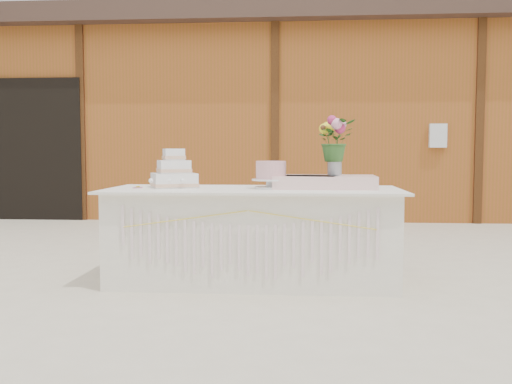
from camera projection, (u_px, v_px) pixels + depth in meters
ground at (253, 281)px, 4.71m from camera, size 80.00×80.00×0.00m
barn at (279, 118)px, 10.55m from camera, size 12.60×4.60×3.30m
cake_table at (253, 235)px, 4.68m from camera, size 2.40×1.00×0.77m
wedding_cake at (174, 174)px, 4.81m from camera, size 0.47×0.47×0.33m
pink_cake_stand at (271, 173)px, 4.63m from camera, size 0.31×0.31×0.23m
satin_runner at (324, 182)px, 4.70m from camera, size 0.84×0.50×0.10m
flower_vase at (335, 166)px, 4.72m from camera, size 0.12×0.12×0.16m
bouquet at (335, 134)px, 4.70m from camera, size 0.41×0.39×0.35m
loose_flowers at (135, 186)px, 4.80m from camera, size 0.17×0.35×0.02m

